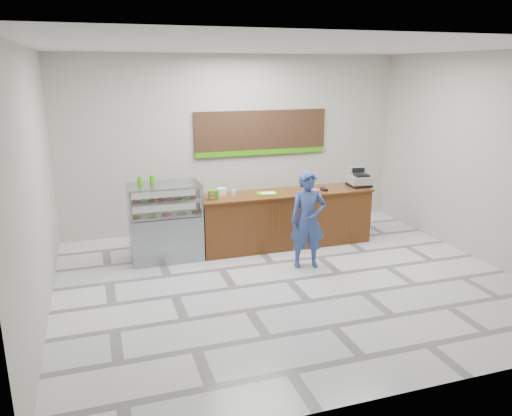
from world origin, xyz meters
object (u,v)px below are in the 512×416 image
object	(u,v)px
cash_register	(359,179)
display_case	(165,221)
serving_tray	(267,193)
customer	(308,220)
sales_counter	(286,219)

from	to	relation	value
cash_register	display_case	bearing A→B (deg)	-173.34
display_case	serving_tray	distance (m)	1.88
customer	display_case	bearing A→B (deg)	165.78
display_case	customer	world-z (taller)	customer
display_case	cash_register	distance (m)	3.75
display_case	sales_counter	bearing A→B (deg)	0.00
cash_register	customer	world-z (taller)	customer
serving_tray	customer	distance (m)	1.13
cash_register	serving_tray	bearing A→B (deg)	-172.39
serving_tray	customer	size ratio (longest dim) A/B	0.24
display_case	serving_tray	size ratio (longest dim) A/B	3.47
display_case	serving_tray	xyz separation A→B (m)	(1.84, -0.03, 0.36)
cash_register	serving_tray	xyz separation A→B (m)	(-1.88, -0.03, -0.13)
sales_counter	customer	xyz separation A→B (m)	(-0.04, -1.09, 0.29)
cash_register	sales_counter	bearing A→B (deg)	-173.51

